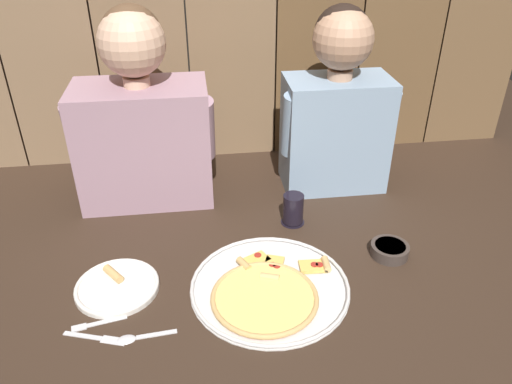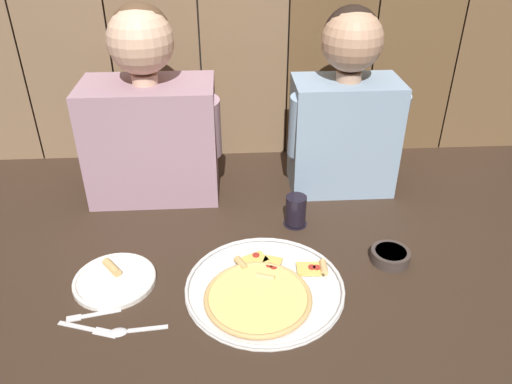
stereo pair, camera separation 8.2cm
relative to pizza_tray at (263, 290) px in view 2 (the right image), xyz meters
The scene contains 10 objects.
ground_plane 0.11m from the pizza_tray, 94.72° to the left, with size 3.20×3.20×0.00m, color #332319.
pizza_tray is the anchor object (origin of this frame).
dinner_plate 0.40m from the pizza_tray, behind, with size 0.22×0.22×0.03m.
drinking_glass 0.33m from the pizza_tray, 67.84° to the left, with size 0.07×0.07×0.10m.
dipping_bowl 0.38m from the pizza_tray, 17.10° to the left, with size 0.11×0.11×0.03m.
table_fork 0.43m from the pizza_tray, behind, with size 0.13×0.04×0.01m.
table_knife 0.44m from the pizza_tray, 166.82° to the right, with size 0.15×0.06×0.01m.
table_spoon 0.35m from the pizza_tray, 161.21° to the right, with size 0.14×0.03×0.01m.
diner_left 0.68m from the pizza_tray, 121.35° to the left, with size 0.45×0.24×0.62m.
diner_right 0.68m from the pizza_tray, 60.07° to the left, with size 0.38×0.20×0.61m.
Camera 2 is at (-0.07, -1.07, 0.89)m, focal length 34.84 mm.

